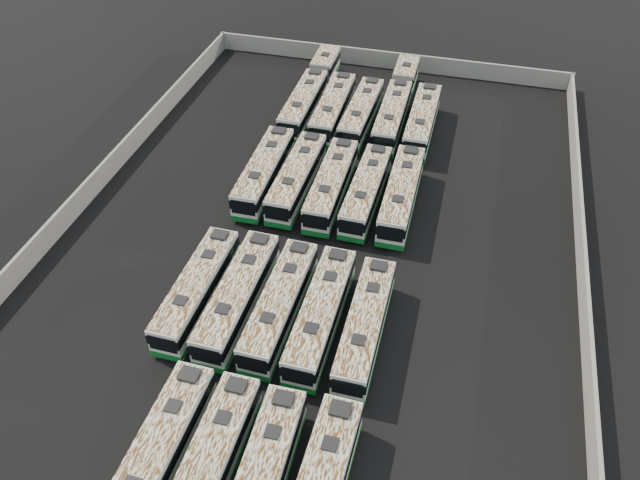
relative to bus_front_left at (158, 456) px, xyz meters
The scene contains 19 objects.
ground 21.89m from the bus_front_left, 80.57° to the left, with size 140.00×140.00×0.00m, color black.
perimeter_wall 21.83m from the bus_front_left, 80.57° to the left, with size 45.20×73.20×2.20m.
bus_front_left is the anchor object (origin of this frame).
bus_front_center 3.29m from the bus_front_left, ahead, with size 2.59×12.00×3.38m.
bus_midfront_far_left 14.04m from the bus_front_left, 103.66° to the left, with size 2.62×11.82×3.32m.
bus_midfront_left 13.69m from the bus_front_left, 89.83° to the left, with size 2.74×12.29×3.46m.
bus_midfront_center 14.13m from the bus_front_left, 76.12° to the left, with size 2.71×12.02×3.38m.
bus_midfront_right 15.14m from the bus_front_left, 64.01° to the left, with size 2.61×12.12×3.41m.
bus_midfront_far_right 16.78m from the bus_front_left, 53.27° to the left, with size 2.57×11.81×3.32m.
bus_midback_far_left 29.90m from the bus_front_left, 96.39° to the left, with size 2.80×12.25×3.44m.
bus_midback_left 29.68m from the bus_front_left, 90.06° to the left, with size 2.68×12.07×3.40m.
bus_midback_center 29.63m from the bus_front_left, 83.42° to the left, with size 2.65×12.02×3.38m.
bus_midback_right 30.20m from the bus_front_left, 77.11° to the left, with size 2.70×11.80×3.31m.
bus_midback_far_right 31.29m from the bus_front_left, 71.37° to the left, with size 2.69×12.26×3.45m.
bus_back_far_left 46.46m from the bus_front_left, 94.09° to the left, with size 2.67×18.68×3.38m.
bus_back_left 43.05m from the bus_front_left, 89.85° to the left, with size 2.74×12.17×3.42m.
bus_back_center 43.12m from the bus_front_left, 85.58° to the left, with size 2.77×11.83×3.32m.
bus_back_right 46.82m from the bus_front_left, 81.79° to the left, with size 2.70×18.56×3.36m.
bus_back_far_right 44.18m from the bus_front_left, 76.91° to the left, with size 2.56×12.05×3.40m.
Camera 1 is at (11.02, -37.76, 36.77)m, focal length 35.00 mm.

